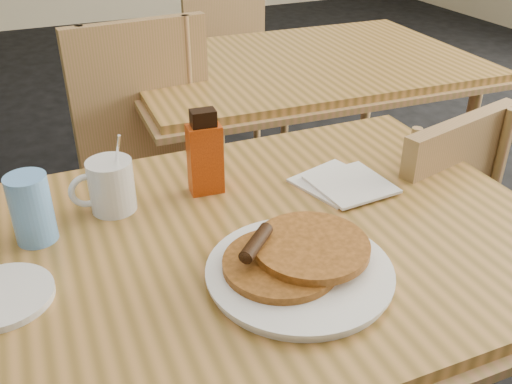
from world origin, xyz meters
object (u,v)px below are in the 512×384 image
neighbor_table (302,71)px  pancake_plate (298,266)px  chair_main_far (155,155)px  syrup_bottle (205,155)px  main_table (240,257)px  coffee_mug (110,185)px  blue_tumbler (31,209)px  chair_neighbor_far (232,65)px  chair_neighbor_near (420,225)px

neighbor_table → pancake_plate: bearing=-118.2°
chair_main_far → syrup_bottle: 0.63m
chair_main_far → pancake_plate: size_ratio=3.06×
neighbor_table → chair_main_far: 0.64m
main_table → coffee_mug: bearing=134.0°
coffee_mug → blue_tumbler: bearing=-157.9°
pancake_plate → syrup_bottle: syrup_bottle is taller
chair_neighbor_far → coffee_mug: (-0.83, -1.45, 0.28)m
main_table → syrup_bottle: 0.23m
main_table → chair_neighbor_near: (0.60, 0.19, -0.20)m
neighbor_table → chair_main_far: chair_main_far is taller
chair_main_far → chair_neighbor_near: 0.81m
main_table → chair_neighbor_far: size_ratio=1.42×
main_table → chair_neighbor_far: (0.64, 1.65, -0.19)m
main_table → coffee_mug: (-0.19, 0.20, 0.10)m
neighbor_table → chair_neighbor_near: bearing=-91.6°
neighbor_table → syrup_bottle: syrup_bottle is taller
syrup_bottle → blue_tumbler: (-0.34, -0.04, -0.02)m
chair_main_far → chair_neighbor_far: (0.61, 0.88, -0.05)m
chair_neighbor_far → syrup_bottle: size_ratio=4.81×
main_table → syrup_bottle: syrup_bottle is taller
neighbor_table → pancake_plate: 1.22m
chair_neighbor_near → pancake_plate: 0.70m
chair_neighbor_far → blue_tumbler: (-0.98, -1.50, 0.29)m
chair_neighbor_near → pancake_plate: size_ratio=2.71×
chair_main_far → coffee_mug: bearing=-115.3°
coffee_mug → chair_main_far: bearing=72.7°
pancake_plate → coffee_mug: size_ratio=1.88×
chair_neighbor_far → blue_tumbler: size_ratio=6.71×
chair_neighbor_near → pancake_plate: (-0.55, -0.33, 0.27)m
chair_neighbor_near → blue_tumbler: size_ratio=6.51×
chair_main_far → coffee_mug: chair_main_far is taller
chair_neighbor_near → blue_tumbler: (-0.94, -0.04, 0.31)m
blue_tumbler → syrup_bottle: bearing=7.1°
chair_main_far → syrup_bottle: chair_main_far is taller
pancake_plate → syrup_bottle: 0.34m
chair_main_far → blue_tumbler: size_ratio=7.35×
main_table → chair_neighbor_near: chair_neighbor_near is taller
chair_main_far → chair_neighbor_near: size_ratio=1.13×
pancake_plate → coffee_mug: bearing=125.6°
chair_neighbor_far → syrup_bottle: bearing=-110.8°
neighbor_table → syrup_bottle: bearing=-129.9°
main_table → pancake_plate: bearing=-70.4°
neighbor_table → chair_neighbor_near: 0.77m
neighbor_table → syrup_bottle: 0.97m
chair_main_far → chair_neighbor_far: 1.08m
pancake_plate → blue_tumbler: 0.49m
chair_main_far → coffee_mug: size_ratio=5.74×
coffee_mug → syrup_bottle: syrup_bottle is taller
chair_neighbor_far → coffee_mug: 1.69m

